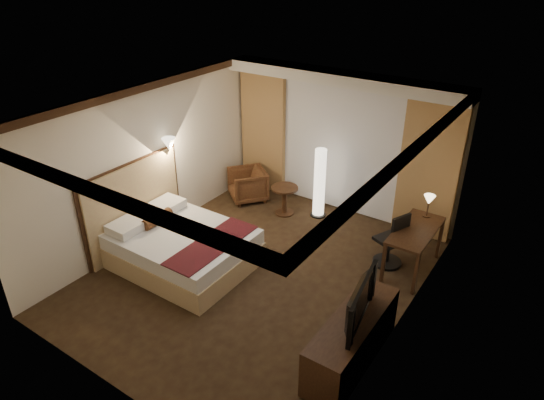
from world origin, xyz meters
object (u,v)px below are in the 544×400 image
Objects in this scene: side_table at (284,200)px; floor_lamp at (320,183)px; desk at (413,250)px; dresser at (352,340)px; television at (354,298)px; office_chair at (390,238)px; armchair at (247,183)px; bed at (183,248)px.

floor_lamp is at bearing 26.67° from side_table.
floor_lamp is 2.23m from desk.
television is at bearing 180.00° from dresser.
television is at bearing -56.42° from office_chair.
office_chair is 2.31m from television.
armchair reaches higher than side_table.
television is at bearing -45.07° from side_table.
floor_lamp is 1.89m from office_chair.
floor_lamp is 0.81× the size of dresser.
bed is at bearing -121.82° from office_chair.
office_chair is (-0.37, -0.05, 0.11)m from desk.
side_table is at bearing 79.74° from bed.
bed is at bearing 74.49° from television.
office_chair is at bearing -23.91° from floor_lamp.
armchair is 3.65m from desk.
dresser reaches higher than side_table.
armchair is at bearing -172.19° from floor_lamp.
television is (2.11, -2.99, 0.27)m from floor_lamp.
desk reaches higher than bed.
bed is at bearing 173.60° from dresser.
television is (3.63, -2.78, 0.61)m from armchair.
office_chair reaches higher than bed.
television reaches higher than side_table.
desk is at bearing -8.54° from television.
side_table is 0.41× the size of floor_lamp.
floor_lamp is at bearing 26.14° from television.
floor_lamp is at bearing 69.09° from bed.
bed is 2.38m from side_table.
desk is (2.67, -0.42, 0.09)m from side_table.
armchair is 0.73× the size of office_chair.
television is (0.02, -2.28, 0.59)m from desk.
floor_lamp is 1.09× the size of desk.
floor_lamp is at bearing 46.12° from armchair.
floor_lamp is at bearing 125.56° from dresser.
desk is (3.61, -0.50, 0.02)m from armchair.
desk reaches higher than armchair.
desk reaches higher than side_table.
bed is at bearing -39.59° from armchair.
desk is 2.35m from television.
dresser is (2.14, -2.99, -0.36)m from floor_lamp.
floor_lamp is (1.53, 0.21, 0.33)m from armchair.
desk is 0.39m from office_chair.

